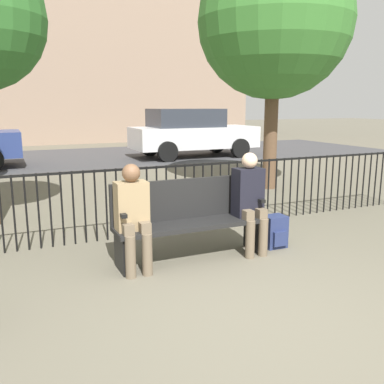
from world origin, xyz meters
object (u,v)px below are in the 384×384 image
at_px(seated_person_0, 133,213).
at_px(parked_car_0, 192,132).
at_px(seated_person_1, 250,198).
at_px(backpack, 275,232).
at_px(tree_0, 275,21).
at_px(park_bench, 189,217).

xyz_separation_m(seated_person_0, parked_car_0, (4.72, 9.03, 0.20)).
xyz_separation_m(seated_person_1, parked_car_0, (3.29, 9.03, 0.17)).
bearing_deg(seated_person_1, seated_person_0, -179.88).
xyz_separation_m(seated_person_1, backpack, (0.40, 0.03, -0.47)).
distance_m(seated_person_0, backpack, 1.89).
distance_m(backpack, parked_car_0, 9.47).
bearing_deg(parked_car_0, backpack, -107.81).
relative_size(seated_person_1, tree_0, 0.25).
relative_size(tree_0, parked_car_0, 1.18).
bearing_deg(backpack, seated_person_0, -178.94).
distance_m(seated_person_1, parked_car_0, 9.61).
relative_size(park_bench, seated_person_0, 1.54).
bearing_deg(park_bench, tree_0, 44.21).
bearing_deg(backpack, tree_0, 56.87).
bearing_deg(seated_person_0, tree_0, 39.81).
bearing_deg(parked_car_0, seated_person_1, -110.01).
relative_size(backpack, tree_0, 0.08).
xyz_separation_m(seated_person_0, tree_0, (3.97, 3.31, 2.73)).
distance_m(tree_0, parked_car_0, 6.31).
height_order(seated_person_1, tree_0, tree_0).
height_order(seated_person_0, tree_0, tree_0).
xyz_separation_m(backpack, parked_car_0, (2.89, 9.00, 0.64)).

